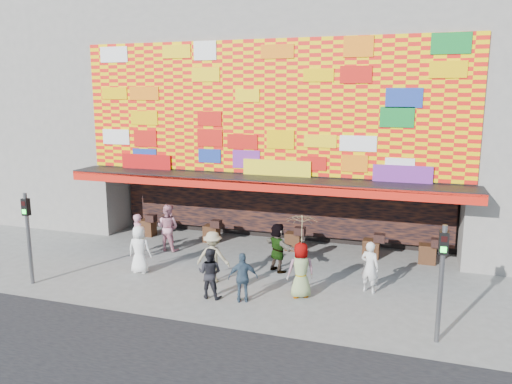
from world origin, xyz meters
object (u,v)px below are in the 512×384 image
(ped_b, at_px, (139,236))
(parasol, at_px, (302,229))
(ped_c, at_px, (210,273))
(ped_d, at_px, (213,257))
(ped_a, at_px, (139,249))
(ped_i, at_px, (168,228))
(ped_g, at_px, (301,270))
(signal_left, at_px, (28,228))
(signal_right, at_px, (442,271))
(ped_f, at_px, (278,247))
(ped_e, at_px, (243,278))
(ped_h, at_px, (370,267))

(ped_b, xyz_separation_m, parasol, (6.59, -1.70, 1.28))
(ped_c, height_order, ped_d, ped_d)
(ped_a, bearing_deg, ped_i, -90.13)
(ped_a, bearing_deg, ped_b, -64.07)
(ped_a, bearing_deg, ped_g, 170.65)
(signal_left, height_order, ped_a, signal_left)
(ped_i, bearing_deg, ped_a, 100.02)
(signal_right, xyz_separation_m, ped_c, (-6.45, 0.76, -1.08))
(ped_b, relative_size, ped_f, 0.99)
(signal_left, relative_size, ped_c, 1.93)
(ped_e, height_order, ped_i, ped_i)
(ped_e, xyz_separation_m, ped_i, (-4.46, 3.74, 0.17))
(signal_right, distance_m, ped_b, 11.03)
(ped_h, bearing_deg, ped_e, 50.02)
(ped_b, bearing_deg, ped_a, 152.24)
(signal_left, height_order, ped_g, signal_left)
(signal_right, distance_m, ped_c, 6.59)
(signal_left, height_order, ped_f, signal_left)
(signal_left, bearing_deg, ped_f, 26.43)
(ped_f, bearing_deg, ped_d, 80.21)
(signal_left, height_order, ped_i, signal_left)
(ped_g, bearing_deg, ped_c, -10.24)
(ped_d, distance_m, ped_e, 1.88)
(ped_c, bearing_deg, ped_e, -178.62)
(ped_c, height_order, parasol, parasol)
(signal_right, bearing_deg, ped_i, 155.36)
(signal_right, relative_size, ped_e, 2.00)
(signal_right, xyz_separation_m, ped_e, (-5.40, 0.79, -1.11))
(ped_b, bearing_deg, ped_d, -171.05)
(ped_a, distance_m, ped_h, 7.70)
(ped_c, relative_size, ped_f, 0.91)
(ped_c, height_order, ped_i, ped_i)
(ped_d, bearing_deg, ped_e, 135.81)
(ped_b, relative_size, ped_d, 0.99)
(ped_c, distance_m, ped_g, 2.74)
(signal_left, distance_m, parasol, 8.70)
(ped_e, distance_m, ped_g, 1.77)
(signal_left, relative_size, ped_e, 2.00)
(signal_right, height_order, ped_c, signal_right)
(ped_a, bearing_deg, signal_right, 162.22)
(ped_c, relative_size, ped_h, 0.95)
(ped_g, bearing_deg, signal_left, -18.34)
(ped_i, bearing_deg, ped_f, 173.12)
(signal_left, height_order, ped_b, signal_left)
(signal_right, bearing_deg, ped_f, 144.88)
(ped_i, distance_m, parasol, 6.76)
(ped_a, distance_m, ped_b, 1.62)
(ped_h, xyz_separation_m, parasol, (-1.94, -1.02, 1.31))
(ped_h, bearing_deg, ped_c, 44.35)
(ped_d, height_order, ped_g, same)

